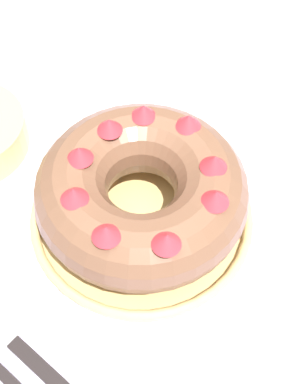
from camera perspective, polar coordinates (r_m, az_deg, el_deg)
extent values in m
cube|color=silver|center=(0.70, -0.25, -4.01)|extent=(1.49, 1.19, 0.03)
cylinder|color=brown|center=(1.56, 1.23, 16.19)|extent=(0.06, 0.06, 0.70)
cylinder|color=tan|center=(0.69, 0.00, -3.12)|extent=(0.27, 0.27, 0.01)
torus|color=tan|center=(0.67, 0.00, -2.47)|extent=(0.28, 0.28, 0.01)
torus|color=brown|center=(0.63, 0.00, 0.00)|extent=(0.25, 0.25, 0.09)
cone|color=red|center=(0.54, 2.43, -5.11)|extent=(0.04, 0.04, 0.02)
cone|color=red|center=(0.57, 7.65, -0.51)|extent=(0.04, 0.04, 0.02)
cone|color=red|center=(0.60, 7.50, 3.21)|extent=(0.04, 0.04, 0.02)
cone|color=red|center=(0.64, 4.93, 7.48)|extent=(0.04, 0.04, 0.02)
cone|color=red|center=(0.65, -0.05, 8.65)|extent=(0.04, 0.04, 0.02)
cone|color=red|center=(0.63, -3.73, 7.17)|extent=(0.04, 0.04, 0.02)
cone|color=red|center=(0.61, -6.91, 4.13)|extent=(0.04, 0.04, 0.02)
cone|color=red|center=(0.57, -7.49, -0.22)|extent=(0.03, 0.03, 0.02)
cone|color=red|center=(0.54, -4.07, -4.23)|extent=(0.04, 0.04, 0.02)
cube|color=black|center=(0.62, -10.95, -17.98)|extent=(0.02, 0.09, 0.01)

